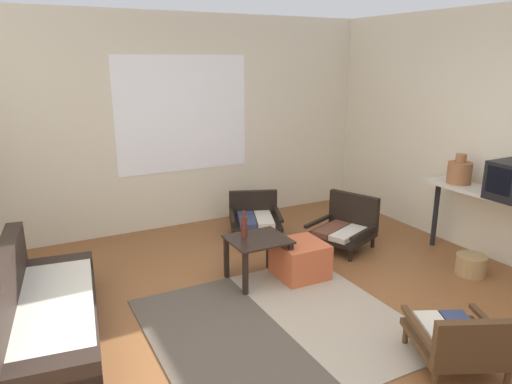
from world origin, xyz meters
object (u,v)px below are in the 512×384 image
at_px(ottoman_orange, 300,260).
at_px(glass_bottle, 244,226).
at_px(coffee_table, 258,248).
at_px(wicker_basket, 471,265).
at_px(armchair_striped_foreground, 460,340).
at_px(couch, 40,315).
at_px(clay_vase, 459,172).
at_px(console_shelf, 491,202).
at_px(armchair_corner, 345,226).
at_px(armchair_by_window, 255,216).

relative_size(ottoman_orange, glass_bottle, 1.81).
distance_m(coffee_table, wicker_basket, 2.21).
xyz_separation_m(coffee_table, armchair_striped_foreground, (0.59, -1.93, -0.10)).
distance_m(couch, clay_vase, 4.36).
bearing_deg(wicker_basket, glass_bottle, 154.32).
distance_m(couch, ottoman_orange, 2.42).
xyz_separation_m(coffee_table, clay_vase, (2.29, -0.40, 0.60)).
bearing_deg(console_shelf, glass_bottle, 158.54).
bearing_deg(glass_bottle, console_shelf, -21.46).
relative_size(coffee_table, glass_bottle, 2.17).
height_order(couch, armchair_corner, couch).
xyz_separation_m(coffee_table, console_shelf, (2.29, -0.82, 0.36)).
bearing_deg(glass_bottle, wicker_basket, -25.68).
height_order(armchair_striped_foreground, glass_bottle, glass_bottle).
bearing_deg(armchair_corner, ottoman_orange, -153.96).
bearing_deg(coffee_table, armchair_striped_foreground, -73.09).
bearing_deg(console_shelf, armchair_corner, 129.51).
distance_m(couch, armchair_striped_foreground, 3.15).
relative_size(armchair_by_window, clay_vase, 2.48).
distance_m(coffee_table, ottoman_orange, 0.47).
height_order(coffee_table, wicker_basket, coffee_table).
xyz_separation_m(armchair_corner, clay_vase, (0.95, -0.73, 0.70)).
height_order(console_shelf, wicker_basket, console_shelf).
bearing_deg(console_shelf, armchair_striped_foreground, -147.06).
height_order(couch, console_shelf, console_shelf).
relative_size(armchair_striped_foreground, ottoman_orange, 1.73).
bearing_deg(armchair_by_window, couch, -152.64).
distance_m(armchair_by_window, armchair_striped_foreground, 3.14).
xyz_separation_m(armchair_striped_foreground, armchair_corner, (0.75, 2.26, 0.00)).
relative_size(armchair_corner, glass_bottle, 3.12).
bearing_deg(ottoman_orange, wicker_basket, -26.18).
relative_size(armchair_striped_foreground, console_shelf, 0.56).
relative_size(ottoman_orange, console_shelf, 0.32).
bearing_deg(ottoman_orange, armchair_by_window, 82.54).
relative_size(coffee_table, wicker_basket, 1.88).
relative_size(couch, glass_bottle, 7.41).
bearing_deg(armchair_by_window, ottoman_orange, -97.46).
bearing_deg(console_shelf, armchair_by_window, 129.69).
distance_m(couch, glass_bottle, 1.95).
xyz_separation_m(armchair_by_window, ottoman_orange, (-0.17, -1.33, -0.04)).
bearing_deg(wicker_basket, coffee_table, 155.98).
bearing_deg(console_shelf, coffee_table, 160.26).
height_order(coffee_table, console_shelf, console_shelf).
xyz_separation_m(armchair_striped_foreground, console_shelf, (1.70, 1.10, 0.47)).
distance_m(ottoman_orange, clay_vase, 2.04).
bearing_deg(glass_bottle, ottoman_orange, -24.10).
bearing_deg(clay_vase, wicker_basket, -119.62).
distance_m(coffee_table, clay_vase, 2.40).
height_order(ottoman_orange, console_shelf, console_shelf).
distance_m(armchair_striped_foreground, glass_bottle, 2.17).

